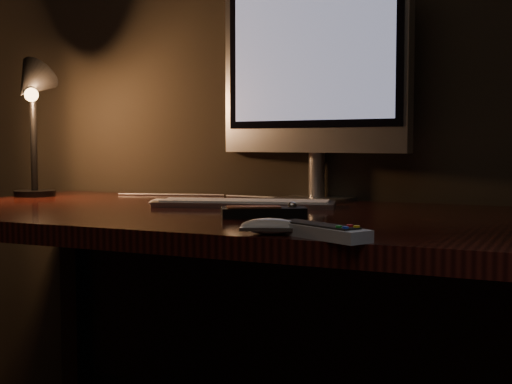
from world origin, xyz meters
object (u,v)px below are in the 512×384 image
at_px(keyboard, 245,203).
at_px(tv_remote, 319,231).
at_px(mouse, 270,229).
at_px(media_remote, 264,212).
at_px(monitor, 313,71).
at_px(desk_lamp, 31,103).
at_px(desk, 265,265).

xyz_separation_m(keyboard, tv_remote, (0.34, -0.44, 0.00)).
xyz_separation_m(keyboard, mouse, (0.26, -0.44, 0.00)).
xyz_separation_m(media_remote, tv_remote, (0.20, -0.24, -0.00)).
distance_m(monitor, desk_lamp, 0.77).
xyz_separation_m(monitor, mouse, (0.17, -0.66, -0.32)).
distance_m(desk, media_remote, 0.23).
bearing_deg(desk_lamp, monitor, -0.97).
bearing_deg(keyboard, desk, -44.49).
xyz_separation_m(monitor, media_remote, (0.05, -0.43, -0.32)).
bearing_deg(mouse, tv_remote, -24.53).
bearing_deg(tv_remote, keyboard, 155.87).
distance_m(keyboard, mouse, 0.51).
bearing_deg(desk, tv_remote, -56.04).
distance_m(monitor, tv_remote, 0.78).
bearing_deg(desk, monitor, 86.22).
height_order(desk, keyboard, keyboard).
bearing_deg(media_remote, desk_lamp, 134.43).
height_order(mouse, media_remote, media_remote).
relative_size(mouse, tv_remote, 0.50).
distance_m(media_remote, desk_lamp, 0.85).
distance_m(media_remote, tv_remote, 0.31).
height_order(monitor, mouse, monitor).
bearing_deg(monitor, mouse, -65.09).
relative_size(desk, tv_remote, 8.27).
bearing_deg(mouse, monitor, 83.44).
relative_size(media_remote, tv_remote, 0.91).
bearing_deg(mouse, desk_lamp, 132.60).
bearing_deg(desk_lamp, mouse, -43.48).
height_order(monitor, media_remote, monitor).
distance_m(monitor, media_remote, 0.54).
relative_size(keyboard, tv_remote, 2.17).
height_order(monitor, desk_lamp, monitor).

